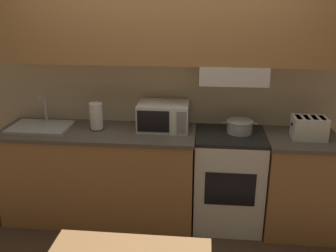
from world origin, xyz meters
TOP-DOWN VIEW (x-y plane):
  - ground_plane at (0.00, 0.00)m, footprint 16.00×16.00m
  - wall_back at (0.01, -0.07)m, footprint 5.42×0.38m
  - lower_counter_main at (-0.63, -0.30)m, footprint 1.79×0.61m
  - lower_counter_right_stub at (1.21, -0.30)m, footprint 0.63×0.61m
  - stove_range at (0.58, -0.28)m, footprint 0.61×0.56m
  - cooking_pot at (0.66, -0.23)m, footprint 0.31×0.24m
  - microwave at (-0.03, -0.19)m, footprint 0.46×0.35m
  - toaster at (1.24, -0.31)m, footprint 0.29×0.20m
  - sink_basin at (-1.16, -0.29)m, footprint 0.54×0.39m
  - paper_towel_roll at (-0.64, -0.26)m, footprint 0.13×0.13m

SIDE VIEW (x-z plane):
  - ground_plane at x=0.00m, z-range 0.00..0.00m
  - stove_range at x=0.58m, z-range 0.00..0.90m
  - lower_counter_main at x=-0.63m, z-range 0.00..0.90m
  - lower_counter_right_stub at x=1.21m, z-range 0.00..0.90m
  - sink_basin at x=-1.16m, z-range 0.77..1.06m
  - cooking_pot at x=0.66m, z-range 0.90..1.02m
  - toaster at x=1.24m, z-range 0.90..1.09m
  - paper_towel_roll at x=-0.64m, z-range 0.90..1.14m
  - microwave at x=-0.03m, z-range 0.90..1.14m
  - wall_back at x=0.01m, z-range 0.27..2.82m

